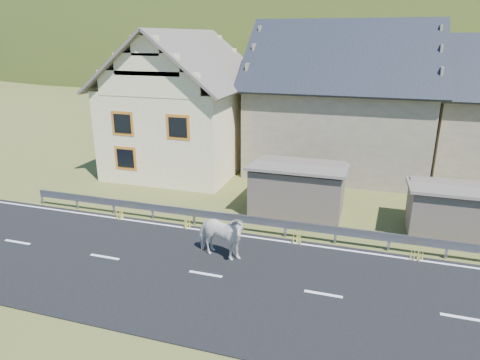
% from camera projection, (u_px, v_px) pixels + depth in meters
% --- Properties ---
extents(ground, '(160.00, 160.00, 0.00)m').
position_uv_depth(ground, '(323.00, 295.00, 13.52)').
color(ground, '#4B4E1E').
rests_on(ground, ground).
extents(road, '(60.00, 7.00, 0.04)m').
position_uv_depth(road, '(323.00, 295.00, 13.51)').
color(road, black).
rests_on(road, ground).
extents(lane_markings, '(60.00, 6.60, 0.01)m').
position_uv_depth(lane_markings, '(323.00, 294.00, 13.51)').
color(lane_markings, silver).
rests_on(lane_markings, road).
extents(guardrail, '(28.10, 0.09, 0.75)m').
position_uv_depth(guardrail, '(336.00, 231.00, 16.67)').
color(guardrail, '#93969B').
rests_on(guardrail, ground).
extents(shed_left, '(4.30, 3.30, 2.40)m').
position_uv_depth(shed_left, '(298.00, 189.00, 19.61)').
color(shed_left, '#6A5A4E').
rests_on(shed_left, ground).
extents(shed_right, '(3.80, 2.90, 2.20)m').
position_uv_depth(shed_right, '(455.00, 212.00, 17.35)').
color(shed_right, '#6A5A4E').
rests_on(shed_right, ground).
extents(house_cream, '(7.80, 9.80, 8.30)m').
position_uv_depth(house_cream, '(185.00, 96.00, 25.80)').
color(house_cream, '#FFF2BD').
rests_on(house_cream, ground).
extents(house_stone_a, '(10.80, 9.80, 8.90)m').
position_uv_depth(house_stone_a, '(342.00, 91.00, 25.88)').
color(house_stone_a, gray).
rests_on(house_stone_a, ground).
extents(mountain, '(440.00, 280.00, 260.00)m').
position_uv_depth(mountain, '(384.00, 105.00, 181.21)').
color(mountain, '#25360D').
rests_on(mountain, ground).
extents(conifer_patch, '(76.00, 50.00, 28.00)m').
position_uv_depth(conifer_patch, '(183.00, 42.00, 126.60)').
color(conifer_patch, black).
rests_on(conifer_patch, ground).
extents(horse, '(1.33, 2.24, 1.77)m').
position_uv_depth(horse, '(220.00, 236.00, 15.45)').
color(horse, silver).
rests_on(horse, road).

